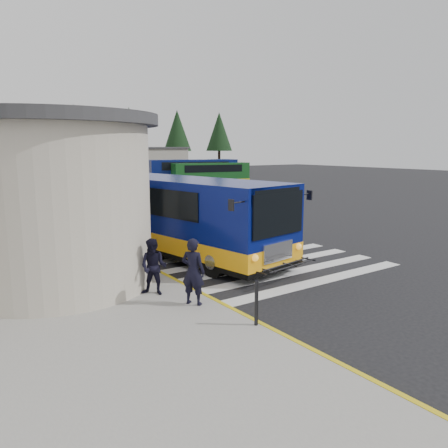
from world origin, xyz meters
TOP-DOWN VIEW (x-y plane):
  - ground at (0.00, 0.00)m, footprint 140.00×140.00m
  - curb_strip at (-4.05, 4.00)m, footprint 0.12×34.00m
  - crosswalk at (-0.50, -0.80)m, footprint 8.00×5.35m
  - depot_building at (6.00, 42.00)m, footprint 26.40×8.40m
  - tree_line at (6.29, 50.00)m, footprint 58.40×4.40m
  - transit_bus at (-2.06, 2.33)m, footprint 4.80×10.64m
  - pedestrian_a at (-4.67, -3.05)m, footprint 0.68×0.74m
  - pedestrian_b at (-5.15, -1.81)m, footprint 0.93×0.93m
  - bollard at (-4.20, -4.99)m, footprint 0.08×0.08m
  - far_bus_a at (14.18, 28.77)m, footprint 9.84×4.89m
  - far_bus_b at (15.29, 27.10)m, footprint 8.69×3.70m

SIDE VIEW (x-z plane):
  - ground at x=0.00m, z-range 0.00..0.00m
  - crosswalk at x=-0.50m, z-range 0.00..0.01m
  - curb_strip at x=-4.05m, z-range 0.00..0.16m
  - bollard at x=-4.20m, z-range 0.15..1.18m
  - pedestrian_b at x=-5.15m, z-range 0.15..1.68m
  - pedestrian_a at x=-4.67m, z-range 0.15..1.85m
  - transit_bus at x=-2.06m, z-range -0.06..2.86m
  - far_bus_b at x=15.29m, z-range 0.33..2.50m
  - far_bus_a at x=14.18m, z-range 0.37..2.81m
  - depot_building at x=6.00m, z-range 0.01..4.21m
  - tree_line at x=6.29m, z-range 1.77..11.77m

